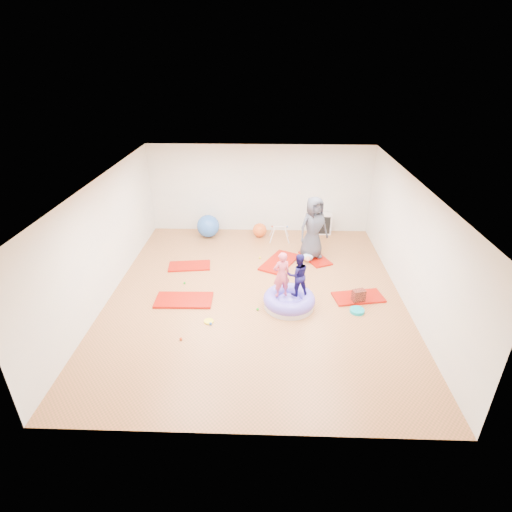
{
  "coord_description": "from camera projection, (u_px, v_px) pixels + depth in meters",
  "views": [
    {
      "loc": [
        0.29,
        -8.22,
        5.24
      ],
      "look_at": [
        0.0,
        0.3,
        0.9
      ],
      "focal_mm": 28.0,
      "sensor_mm": 36.0,
      "label": 1
    }
  ],
  "objects": [
    {
      "name": "backpack",
      "position": [
        358.0,
        296.0,
        9.33
      ],
      "size": [
        0.33,
        0.26,
        0.33
      ],
      "primitive_type": "cube",
      "rotation": [
        0.0,
        0.0,
        0.31
      ],
      "color": "#A73321",
      "rests_on": "ground"
    },
    {
      "name": "cube_shelf",
      "position": [
        321.0,
        224.0,
        12.88
      ],
      "size": [
        0.67,
        0.33,
        0.67
      ],
      "color": "silver",
      "rests_on": "ground"
    },
    {
      "name": "infant_play_gym",
      "position": [
        280.0,
        231.0,
        12.38
      ],
      "size": [
        0.62,
        0.59,
        0.48
      ],
      "rotation": [
        0.0,
        0.0,
        0.22
      ],
      "color": "silver",
      "rests_on": "ground"
    },
    {
      "name": "gym_mat_rear_right",
      "position": [
        315.0,
        258.0,
        11.39
      ],
      "size": [
        0.93,
        1.18,
        0.04
      ],
      "primitive_type": "cube",
      "rotation": [
        0.0,
        0.0,
        2.0
      ],
      "color": "#A8090B",
      "rests_on": "ground"
    },
    {
      "name": "exercise_ball_orange",
      "position": [
        260.0,
        230.0,
        12.69
      ],
      "size": [
        0.45,
        0.45,
        0.45
      ],
      "primitive_type": "sphere",
      "color": "#DE5820",
      "rests_on": "ground"
    },
    {
      "name": "gym_mat_front_left",
      "position": [
        184.0,
        300.0,
        9.44
      ],
      "size": [
        1.35,
        0.7,
        0.06
      ],
      "primitive_type": "cube",
      "rotation": [
        0.0,
        0.0,
        0.02
      ],
      "color": "#A8090B",
      "rests_on": "ground"
    },
    {
      "name": "yellow_toy",
      "position": [
        209.0,
        321.0,
        8.71
      ],
      "size": [
        0.21,
        0.21,
        0.03
      ],
      "primitive_type": "cylinder",
      "color": "yellow",
      "rests_on": "ground"
    },
    {
      "name": "infant",
      "position": [
        307.0,
        257.0,
        11.16
      ],
      "size": [
        0.33,
        0.34,
        0.2
      ],
      "color": "#ABC4E7",
      "rests_on": "gym_mat_rear_right"
    },
    {
      "name": "balance_disc",
      "position": [
        357.0,
        311.0,
        9.03
      ],
      "size": [
        0.33,
        0.33,
        0.07
      ],
      "primitive_type": "cylinder",
      "color": "#0AA0AD",
      "rests_on": "ground"
    },
    {
      "name": "ball_pit_balls",
      "position": [
        256.0,
        292.0,
        9.76
      ],
      "size": [
        4.31,
        3.75,
        0.06
      ],
      "color": "blue",
      "rests_on": "ground"
    },
    {
      "name": "gym_mat_right",
      "position": [
        358.0,
        297.0,
        9.56
      ],
      "size": [
        1.27,
        0.8,
        0.05
      ],
      "primitive_type": "cube",
      "rotation": [
        0.0,
        0.0,
        0.19
      ],
      "color": "#A8090B",
      "rests_on": "ground"
    },
    {
      "name": "adult_caregiver",
      "position": [
        313.0,
        228.0,
        11.03
      ],
      "size": [
        1.03,
        0.89,
        1.78
      ],
      "primitive_type": "imported",
      "rotation": [
        0.0,
        0.0,
        0.45
      ],
      "color": "#383A45",
      "rests_on": "gym_mat_rear_right"
    },
    {
      "name": "child_navy",
      "position": [
        298.0,
        273.0,
        8.91
      ],
      "size": [
        0.56,
        0.47,
        1.02
      ],
      "primitive_type": "imported",
      "rotation": [
        0.0,
        0.0,
        3.33
      ],
      "color": "#140F49",
      "rests_on": "inflatable_cushion"
    },
    {
      "name": "exercise_ball_blue",
      "position": [
        208.0,
        226.0,
        12.63
      ],
      "size": [
        0.71,
        0.71,
        0.71
      ],
      "primitive_type": "sphere",
      "color": "blue",
      "rests_on": "ground"
    },
    {
      "name": "room",
      "position": [
        256.0,
        242.0,
        9.07
      ],
      "size": [
        7.01,
        8.01,
        2.81
      ],
      "color": "#BB6D41",
      "rests_on": "ground"
    },
    {
      "name": "gym_mat_mid_left",
      "position": [
        190.0,
        266.0,
        10.97
      ],
      "size": [
        1.19,
        0.7,
        0.05
      ],
      "primitive_type": "cube",
      "rotation": [
        0.0,
        0.0,
        0.13
      ],
      "color": "#A8090B",
      "rests_on": "ground"
    },
    {
      "name": "inflatable_cushion",
      "position": [
        289.0,
        301.0,
        9.2
      ],
      "size": [
        1.2,
        1.2,
        0.38
      ],
      "rotation": [
        0.0,
        0.0,
        -0.29
      ],
      "color": "silver",
      "rests_on": "ground"
    },
    {
      "name": "child_pink",
      "position": [
        282.0,
        273.0,
        8.85
      ],
      "size": [
        0.47,
        0.39,
        1.1
      ],
      "primitive_type": "imported",
      "rotation": [
        0.0,
        0.0,
        3.52
      ],
      "color": "#D04A63",
      "rests_on": "inflatable_cushion"
    },
    {
      "name": "gym_mat_center_back",
      "position": [
        279.0,
        262.0,
        11.16
      ],
      "size": [
        1.2,
        1.5,
        0.06
      ],
      "primitive_type": "cube",
      "rotation": [
        0.0,
        0.0,
        1.1
      ],
      "color": "#A8090B",
      "rests_on": "ground"
    }
  ]
}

